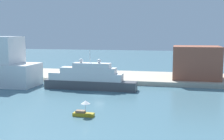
{
  "coord_description": "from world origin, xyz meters",
  "views": [
    {
      "loc": [
        19.85,
        -71.02,
        16.09
      ],
      "look_at": [
        2.16,
        6.0,
        5.97
      ],
      "focal_mm": 46.06,
      "sensor_mm": 36.0,
      "label": 1
    }
  ],
  "objects_px": {
    "person_figure": "(88,74)",
    "harbor_building": "(196,62)",
    "small_motorboat": "(84,110)",
    "parked_car": "(79,74)",
    "mooring_bollard": "(114,78)",
    "large_yacht": "(89,79)"
  },
  "relations": [
    {
      "from": "person_figure",
      "to": "harbor_building",
      "type": "bearing_deg",
      "value": 4.1
    },
    {
      "from": "small_motorboat",
      "to": "person_figure",
      "type": "bearing_deg",
      "value": 106.44
    },
    {
      "from": "harbor_building",
      "to": "person_figure",
      "type": "bearing_deg",
      "value": -175.9
    },
    {
      "from": "harbor_building",
      "to": "person_figure",
      "type": "xyz_separation_m",
      "value": [
        -36.09,
        -2.58,
        -4.48
      ]
    },
    {
      "from": "harbor_building",
      "to": "parked_car",
      "type": "bearing_deg",
      "value": -175.79
    },
    {
      "from": "person_figure",
      "to": "mooring_bollard",
      "type": "height_order",
      "value": "person_figure"
    },
    {
      "from": "person_figure",
      "to": "mooring_bollard",
      "type": "bearing_deg",
      "value": -30.65
    },
    {
      "from": "large_yacht",
      "to": "harbor_building",
      "type": "xyz_separation_m",
      "value": [
        30.84,
        18.77,
        3.6
      ]
    },
    {
      "from": "parked_car",
      "to": "person_figure",
      "type": "xyz_separation_m",
      "value": [
        3.27,
        0.31,
        0.16
      ]
    },
    {
      "from": "large_yacht",
      "to": "parked_car",
      "type": "distance_m",
      "value": 18.05
    },
    {
      "from": "small_motorboat",
      "to": "person_figure",
      "type": "distance_m",
      "value": 44.48
    },
    {
      "from": "large_yacht",
      "to": "person_figure",
      "type": "height_order",
      "value": "large_yacht"
    },
    {
      "from": "person_figure",
      "to": "mooring_bollard",
      "type": "relative_size",
      "value": 2.18
    },
    {
      "from": "parked_car",
      "to": "person_figure",
      "type": "bearing_deg",
      "value": 5.43
    },
    {
      "from": "mooring_bollard",
      "to": "person_figure",
      "type": "bearing_deg",
      "value": 149.35
    },
    {
      "from": "large_yacht",
      "to": "mooring_bollard",
      "type": "bearing_deg",
      "value": 62.12
    },
    {
      "from": "large_yacht",
      "to": "parked_car",
      "type": "relative_size",
      "value": 5.98
    },
    {
      "from": "person_figure",
      "to": "mooring_bollard",
      "type": "distance_m",
      "value": 12.23
    },
    {
      "from": "large_yacht",
      "to": "mooring_bollard",
      "type": "distance_m",
      "value": 11.33
    },
    {
      "from": "parked_car",
      "to": "person_figure",
      "type": "distance_m",
      "value": 3.29
    },
    {
      "from": "parked_car",
      "to": "small_motorboat",
      "type": "bearing_deg",
      "value": -69.47
    },
    {
      "from": "harbor_building",
      "to": "small_motorboat",
      "type": "bearing_deg",
      "value": -117.45
    }
  ]
}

